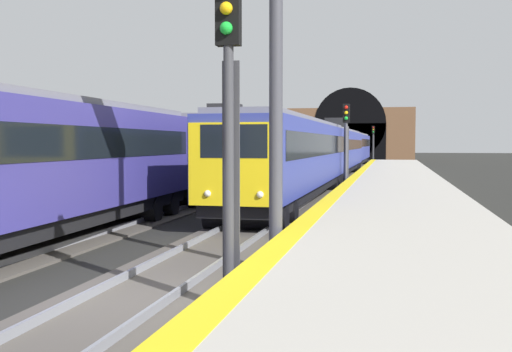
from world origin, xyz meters
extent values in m
plane|color=black|center=(0.00, 0.00, 0.00)|extent=(320.00, 320.00, 0.00)
cube|color=#ADA89E|center=(0.00, -4.48, 0.47)|extent=(112.00, 4.66, 0.93)
cube|color=yellow|center=(0.00, -2.40, 0.94)|extent=(112.00, 0.50, 0.01)
cube|color=#4C4742|center=(0.00, 0.00, 0.03)|extent=(160.00, 2.73, 0.06)
cube|color=gray|center=(0.00, 0.72, 0.14)|extent=(160.00, 0.07, 0.15)
cube|color=gray|center=(0.00, -0.72, 0.14)|extent=(160.00, 0.07, 0.15)
cube|color=navy|center=(17.70, 0.00, 2.23)|extent=(20.58, 3.00, 2.65)
cube|color=black|center=(17.70, 0.00, 2.63)|extent=(19.75, 3.02, 0.89)
cube|color=slate|center=(17.70, 0.00, 3.65)|extent=(19.96, 2.57, 0.20)
cube|color=black|center=(17.70, 0.00, 0.73)|extent=(20.16, 2.66, 0.48)
cylinder|color=black|center=(8.73, 0.08, 0.43)|extent=(0.87, 2.60, 0.85)
cylinder|color=black|center=(10.53, 0.06, 0.43)|extent=(0.87, 2.60, 0.85)
cylinder|color=black|center=(24.86, -0.06, 0.43)|extent=(0.87, 2.60, 0.85)
cylinder|color=black|center=(26.66, -0.08, 0.43)|extent=(0.87, 2.60, 0.85)
cube|color=yellow|center=(7.38, 0.09, 2.10)|extent=(0.14, 2.71, 2.39)
cube|color=black|center=(7.33, 0.09, 2.76)|extent=(0.06, 1.97, 0.95)
sphere|color=#F2EACC|center=(7.31, -0.69, 1.25)|extent=(0.20, 0.20, 0.20)
sphere|color=#F2EACC|center=(7.33, 0.87, 1.25)|extent=(0.20, 0.20, 0.20)
cube|color=navy|center=(38.73, 0.00, 2.23)|extent=(20.58, 3.00, 2.65)
cube|color=black|center=(38.73, 0.00, 2.57)|extent=(19.75, 3.02, 0.75)
cube|color=slate|center=(38.73, 0.00, 3.65)|extent=(19.96, 2.57, 0.20)
cube|color=black|center=(38.73, 0.00, 0.73)|extent=(20.16, 2.66, 0.48)
cylinder|color=black|center=(29.87, 0.08, 0.43)|extent=(0.87, 2.60, 0.85)
cylinder|color=black|center=(31.67, 0.06, 0.43)|extent=(0.87, 2.60, 0.85)
cylinder|color=black|center=(45.78, -0.06, 0.43)|extent=(0.87, 2.60, 0.85)
cylinder|color=black|center=(47.58, -0.08, 0.43)|extent=(0.87, 2.60, 0.85)
cube|color=navy|center=(59.76, 0.00, 2.23)|extent=(20.58, 3.00, 2.65)
cube|color=black|center=(59.76, 0.00, 2.70)|extent=(19.75, 3.02, 0.81)
cube|color=slate|center=(59.76, 0.00, 3.65)|extent=(19.96, 2.57, 0.20)
cube|color=black|center=(59.76, 0.00, 0.73)|extent=(20.16, 2.66, 0.48)
cylinder|color=black|center=(50.77, 0.08, 0.43)|extent=(0.87, 2.60, 0.85)
cylinder|color=black|center=(52.57, 0.06, 0.43)|extent=(0.87, 2.60, 0.85)
cylinder|color=black|center=(66.94, -0.06, 0.43)|extent=(0.87, 2.60, 0.85)
cylinder|color=black|center=(68.74, -0.08, 0.43)|extent=(0.87, 2.60, 0.85)
cube|color=black|center=(38.73, 0.00, 4.20)|extent=(1.31, 1.70, 0.90)
cube|color=navy|center=(3.95, 4.56, 2.32)|extent=(18.10, 3.24, 2.78)
cube|color=black|center=(3.95, 4.56, 2.71)|extent=(17.38, 3.26, 0.83)
cube|color=slate|center=(3.95, 4.56, 3.80)|extent=(17.55, 2.81, 0.20)
cube|color=black|center=(3.95, 4.56, 0.75)|extent=(17.73, 2.90, 0.49)
cylinder|color=black|center=(11.72, 4.75, 0.44)|extent=(0.94, 2.60, 0.88)
cylinder|color=black|center=(9.92, 4.70, 0.44)|extent=(0.94, 2.60, 0.88)
cube|color=#E5B20F|center=(13.01, 4.78, 2.24)|extent=(0.19, 2.69, 2.62)
cube|color=black|center=(13.06, 4.78, 2.87)|extent=(0.09, 1.96, 1.00)
sphere|color=#F2EACC|center=(13.05, 5.55, 1.28)|extent=(0.20, 0.20, 0.20)
sphere|color=#F2EACC|center=(13.08, 4.01, 1.28)|extent=(0.20, 0.20, 0.20)
cube|color=navy|center=(22.48, 4.56, 2.32)|extent=(18.10, 3.24, 2.78)
cube|color=black|center=(22.48, 4.56, 2.63)|extent=(17.38, 3.26, 0.82)
cube|color=slate|center=(22.48, 4.56, 3.80)|extent=(17.55, 2.81, 0.20)
cube|color=black|center=(22.48, 4.56, 0.75)|extent=(17.73, 2.90, 0.49)
cylinder|color=black|center=(30.56, 4.76, 0.44)|extent=(0.94, 2.60, 0.88)
cylinder|color=black|center=(28.76, 4.71, 0.44)|extent=(0.94, 2.60, 0.88)
cylinder|color=black|center=(16.20, 4.40, 0.44)|extent=(0.94, 2.60, 0.88)
cylinder|color=black|center=(14.40, 4.36, 0.44)|extent=(0.94, 2.60, 0.88)
cube|color=navy|center=(41.01, 4.56, 2.32)|extent=(18.10, 3.24, 2.78)
cube|color=black|center=(41.01, 4.56, 2.58)|extent=(17.38, 3.26, 0.79)
cube|color=slate|center=(41.01, 4.56, 3.80)|extent=(17.55, 2.81, 0.20)
cube|color=black|center=(41.01, 4.56, 0.75)|extent=(17.73, 2.90, 0.49)
cylinder|color=black|center=(48.67, 4.74, 0.44)|extent=(0.94, 2.60, 0.88)
cylinder|color=black|center=(46.87, 4.70, 0.44)|extent=(0.94, 2.60, 0.88)
cylinder|color=black|center=(35.16, 4.41, 0.44)|extent=(0.94, 2.60, 0.88)
cylinder|color=black|center=(33.36, 4.37, 0.44)|extent=(0.94, 2.60, 0.88)
cube|color=black|center=(22.48, 4.56, 4.35)|extent=(1.34, 1.71, 0.90)
cylinder|color=#38383D|center=(-0.14, -1.79, 2.11)|extent=(0.16, 0.16, 4.22)
cube|color=black|center=(-0.14, -1.79, 4.74)|extent=(0.20, 0.38, 1.05)
cube|color=#38383D|center=(0.00, -1.79, 2.11)|extent=(0.04, 0.28, 3.80)
sphere|color=yellow|center=(-0.27, -1.79, 4.77)|extent=(0.20, 0.20, 0.20)
sphere|color=green|center=(-0.27, -1.79, 4.47)|extent=(0.20, 0.20, 0.20)
cylinder|color=#4C4C54|center=(24.84, -1.79, 1.91)|extent=(0.16, 0.16, 3.82)
cube|color=black|center=(24.84, -1.79, 4.35)|extent=(0.20, 0.38, 1.05)
cube|color=#4C4C54|center=(24.98, -1.79, 1.91)|extent=(0.04, 0.28, 3.44)
sphere|color=red|center=(24.71, -1.79, 4.67)|extent=(0.20, 0.20, 0.20)
sphere|color=yellow|center=(24.71, -1.79, 4.37)|extent=(0.20, 0.20, 0.20)
sphere|color=green|center=(24.71, -1.79, 4.07)|extent=(0.20, 0.20, 0.20)
cylinder|color=#38383D|center=(74.74, -1.79, 1.96)|extent=(0.16, 0.16, 3.93)
cube|color=black|center=(74.74, -1.79, 4.45)|extent=(0.20, 0.38, 1.05)
cube|color=#38383D|center=(74.88, -1.79, 1.96)|extent=(0.04, 0.28, 3.53)
sphere|color=red|center=(74.61, -1.79, 4.78)|extent=(0.20, 0.20, 0.20)
sphere|color=yellow|center=(74.61, -1.79, 4.48)|extent=(0.20, 0.20, 0.20)
sphere|color=green|center=(74.61, -1.79, 4.18)|extent=(0.20, 0.20, 0.20)
cylinder|color=#3F3F47|center=(2.99, -1.95, 3.50)|extent=(0.28, 0.28, 6.99)
cube|color=brown|center=(89.53, 2.28, 4.14)|extent=(2.45, 20.18, 8.27)
cube|color=black|center=(88.25, 2.28, 2.90)|extent=(0.12, 11.30, 5.79)
cylinder|color=black|center=(88.25, 2.28, 5.79)|extent=(0.12, 11.30, 11.30)
camera|label=1|loc=(-9.38, -4.30, 2.71)|focal=42.70mm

